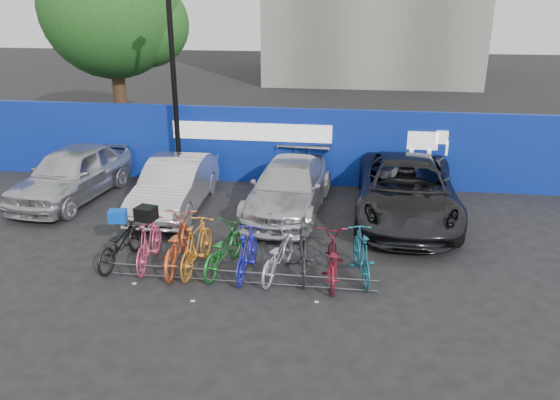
% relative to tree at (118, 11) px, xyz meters
% --- Properties ---
extents(ground, '(100.00, 100.00, 0.00)m').
position_rel_tree_xyz_m(ground, '(6.77, -10.06, -5.07)').
color(ground, black).
rests_on(ground, ground).
extents(hoarding, '(22.00, 0.18, 2.40)m').
position_rel_tree_xyz_m(hoarding, '(6.78, -4.06, -3.86)').
color(hoarding, navy).
rests_on(hoarding, ground).
extents(tree, '(5.40, 5.20, 7.80)m').
position_rel_tree_xyz_m(tree, '(0.00, 0.00, 0.00)').
color(tree, '#382314').
rests_on(tree, ground).
extents(lamppost, '(0.25, 0.50, 6.11)m').
position_rel_tree_xyz_m(lamppost, '(3.57, -4.66, -1.80)').
color(lamppost, black).
rests_on(lamppost, ground).
extents(bike_rack, '(5.60, 0.03, 0.30)m').
position_rel_tree_xyz_m(bike_rack, '(6.77, -10.66, -4.91)').
color(bike_rack, '#595B60').
rests_on(bike_rack, ground).
extents(car_0, '(2.31, 4.72, 1.55)m').
position_rel_tree_xyz_m(car_0, '(0.89, -6.33, -4.29)').
color(car_0, '#B8B8BC').
rests_on(car_0, ground).
extents(car_1, '(1.55, 4.29, 1.41)m').
position_rel_tree_xyz_m(car_1, '(4.11, -6.71, -4.37)').
color(car_1, '#B9B9BE').
rests_on(car_1, ground).
extents(car_2, '(2.30, 4.85, 1.37)m').
position_rel_tree_xyz_m(car_2, '(7.23, -6.41, -4.39)').
color(car_2, '#B5B5BA').
rests_on(car_2, ground).
extents(car_3, '(2.74, 5.65, 1.55)m').
position_rel_tree_xyz_m(car_3, '(10.39, -6.45, -4.29)').
color(car_3, black).
rests_on(car_3, ground).
extents(bike_0, '(0.90, 1.95, 0.99)m').
position_rel_tree_xyz_m(bike_0, '(3.95, -10.06, -4.58)').
color(bike_0, black).
rests_on(bike_0, ground).
extents(bike_1, '(0.62, 1.83, 1.08)m').
position_rel_tree_xyz_m(bike_1, '(4.61, -10.09, -4.53)').
color(bike_1, '#D0476C').
rests_on(bike_1, ground).
extents(bike_2, '(0.91, 2.16, 1.11)m').
position_rel_tree_xyz_m(bike_2, '(5.23, -10.06, -4.51)').
color(bike_2, '#C84E26').
rests_on(bike_2, ground).
extents(bike_3, '(0.68, 1.90, 1.12)m').
position_rel_tree_xyz_m(bike_3, '(5.71, -10.15, -4.51)').
color(bike_3, orange).
rests_on(bike_3, ground).
extents(bike_4, '(1.01, 1.97, 0.99)m').
position_rel_tree_xyz_m(bike_4, '(6.26, -10.07, -4.58)').
color(bike_4, '#176822').
rests_on(bike_4, ground).
extents(bike_5, '(0.58, 1.74, 1.03)m').
position_rel_tree_xyz_m(bike_5, '(6.82, -10.24, -4.55)').
color(bike_5, '#1D1FB3').
rests_on(bike_5, ground).
extents(bike_6, '(1.00, 1.90, 0.95)m').
position_rel_tree_xyz_m(bike_6, '(7.47, -10.16, -4.59)').
color(bike_6, '#999AA1').
rests_on(bike_6, ground).
extents(bike_7, '(0.78, 1.88, 1.10)m').
position_rel_tree_xyz_m(bike_7, '(7.98, -10.07, -4.52)').
color(bike_7, '#272729').
rests_on(bike_7, ground).
extents(bike_8, '(0.76, 1.89, 0.98)m').
position_rel_tree_xyz_m(bike_8, '(8.61, -10.22, -4.58)').
color(bike_8, maroon).
rests_on(bike_8, ground).
extents(bike_9, '(0.81, 1.83, 1.06)m').
position_rel_tree_xyz_m(bike_9, '(9.22, -10.01, -4.54)').
color(bike_9, '#185B6E').
rests_on(bike_9, ground).
extents(cargo_crate, '(0.42, 0.35, 0.26)m').
position_rel_tree_xyz_m(cargo_crate, '(3.95, -10.06, -3.95)').
color(cargo_crate, '#0741BA').
rests_on(cargo_crate, bike_0).
extents(cargo_topcase, '(0.47, 0.43, 0.30)m').
position_rel_tree_xyz_m(cargo_topcase, '(4.61, -10.09, -3.84)').
color(cargo_topcase, black).
rests_on(cargo_topcase, bike_1).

